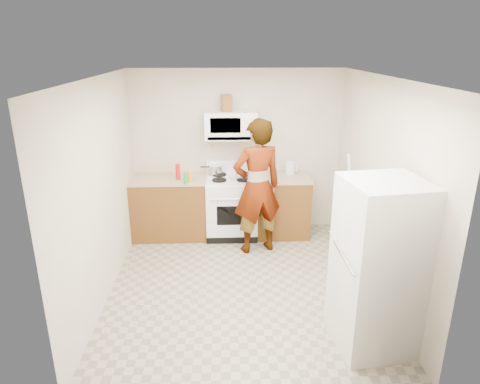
{
  "coord_description": "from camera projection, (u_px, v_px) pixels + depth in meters",
  "views": [
    {
      "loc": [
        -0.22,
        -4.64,
        2.84
      ],
      "look_at": [
        -0.01,
        0.55,
        1.03
      ],
      "focal_mm": 32.0,
      "sensor_mm": 36.0,
      "label": 1
    }
  ],
  "objects": [
    {
      "name": "saucepan",
      "position": [
        216.0,
        169.0,
        6.55
      ],
      "size": [
        0.22,
        0.22,
        0.12
      ],
      "primitive_type": "cylinder",
      "rotation": [
        0.0,
        0.0,
        0.05
      ],
      "color": "silver",
      "rests_on": "gas_range"
    },
    {
      "name": "tray",
      "position": [
        238.0,
        177.0,
        6.36
      ],
      "size": [
        0.28,
        0.22,
        0.05
      ],
      "primitive_type": "cube",
      "rotation": [
        0.0,
        0.0,
        0.25
      ],
      "color": "white",
      "rests_on": "gas_range"
    },
    {
      "name": "counter_right",
      "position": [
        283.0,
        178.0,
        6.45
      ],
      "size": [
        0.82,
        0.64,
        0.03
      ],
      "primitive_type": "cube",
      "color": "tan",
      "rests_on": "cabinet_right"
    },
    {
      "name": "jug",
      "position": [
        226.0,
        103.0,
        6.18
      ],
      "size": [
        0.17,
        0.17,
        0.24
      ],
      "primitive_type": "cube",
      "rotation": [
        0.0,
        0.0,
        0.25
      ],
      "color": "brown",
      "rests_on": "microwave"
    },
    {
      "name": "right_wall",
      "position": [
        379.0,
        188.0,
        4.97
      ],
      "size": [
        0.02,
        3.6,
        2.5
      ],
      "primitive_type": "cube",
      "color": "beige",
      "rests_on": "floor"
    },
    {
      "name": "kettle",
      "position": [
        290.0,
        168.0,
        6.56
      ],
      "size": [
        0.15,
        0.15,
        0.18
      ],
      "primitive_type": "cylinder",
      "rotation": [
        0.0,
        0.0,
        -0.03
      ],
      "color": "white",
      "rests_on": "counter_right"
    },
    {
      "name": "bottle_spray",
      "position": [
        178.0,
        172.0,
        6.28
      ],
      "size": [
        0.09,
        0.09,
        0.23
      ],
      "primitive_type": "cylinder",
      "rotation": [
        0.0,
        0.0,
        0.39
      ],
      "color": "red",
      "rests_on": "counter_left"
    },
    {
      "name": "person",
      "position": [
        257.0,
        187.0,
        5.9
      ],
      "size": [
        0.81,
        0.65,
        1.92
      ],
      "primitive_type": "imported",
      "rotation": [
        0.0,
        0.0,
        3.45
      ],
      "color": "tan",
      "rests_on": "floor"
    },
    {
      "name": "fridge",
      "position": [
        378.0,
        267.0,
        4.02
      ],
      "size": [
        0.79,
        0.79,
        1.7
      ],
      "primitive_type": "cube",
      "rotation": [
        0.0,
        0.0,
        0.13
      ],
      "color": "#BCBCB7",
      "rests_on": "floor"
    },
    {
      "name": "back_wall",
      "position": [
        237.0,
        152.0,
        6.6
      ],
      "size": [
        3.2,
        0.02,
        2.5
      ],
      "primitive_type": "cube",
      "color": "beige",
      "rests_on": "floor"
    },
    {
      "name": "gas_range",
      "position": [
        231.0,
        205.0,
        6.56
      ],
      "size": [
        0.76,
        0.65,
        1.13
      ],
      "color": "white",
      "rests_on": "floor"
    },
    {
      "name": "cabinet_left",
      "position": [
        170.0,
        208.0,
        6.54
      ],
      "size": [
        1.12,
        0.62,
        0.9
      ],
      "primitive_type": "cube",
      "color": "brown",
      "rests_on": "floor"
    },
    {
      "name": "pot_lid",
      "position": [
        190.0,
        180.0,
        6.28
      ],
      "size": [
        0.25,
        0.25,
        0.01
      ],
      "primitive_type": "cylinder",
      "rotation": [
        0.0,
        0.0,
        0.17
      ],
      "color": "white",
      "rests_on": "counter_left"
    },
    {
      "name": "microwave",
      "position": [
        231.0,
        125.0,
        6.28
      ],
      "size": [
        0.76,
        0.38,
        0.4
      ],
      "primitive_type": "cube",
      "color": "white",
      "rests_on": "back_wall"
    },
    {
      "name": "counter_left",
      "position": [
        168.0,
        179.0,
        6.39
      ],
      "size": [
        1.14,
        0.64,
        0.03
      ],
      "primitive_type": "cube",
      "color": "tan",
      "rests_on": "cabinet_left"
    },
    {
      "name": "floor",
      "position": [
        242.0,
        284.0,
        5.32
      ],
      "size": [
        3.6,
        3.6,
        0.0
      ],
      "primitive_type": "plane",
      "color": "gray",
      "rests_on": "ground"
    },
    {
      "name": "bottle_hot_sauce",
      "position": [
        190.0,
        176.0,
        6.17
      ],
      "size": [
        0.06,
        0.06,
        0.17
      ],
      "primitive_type": "cylinder",
      "rotation": [
        0.0,
        0.0,
        -0.06
      ],
      "color": "orange",
      "rests_on": "counter_left"
    },
    {
      "name": "cabinet_right",
      "position": [
        282.0,
        207.0,
        6.61
      ],
      "size": [
        0.8,
        0.62,
        0.9
      ],
      "primitive_type": "cube",
      "color": "brown",
      "rests_on": "floor"
    },
    {
      "name": "bottle_green_cap",
      "position": [
        185.0,
        179.0,
        6.08
      ],
      "size": [
        0.07,
        0.07,
        0.17
      ],
      "primitive_type": "cylinder",
      "rotation": [
        0.0,
        0.0,
        -0.43
      ],
      "color": "#1A922D",
      "rests_on": "counter_left"
    },
    {
      "name": "broom",
      "position": [
        352.0,
        205.0,
        5.86
      ],
      "size": [
        0.3,
        0.18,
        1.47
      ],
      "primitive_type": "cylinder",
      "rotation": [
        0.14,
        -0.14,
        -0.3
      ],
      "color": "white",
      "rests_on": "floor"
    }
  ]
}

